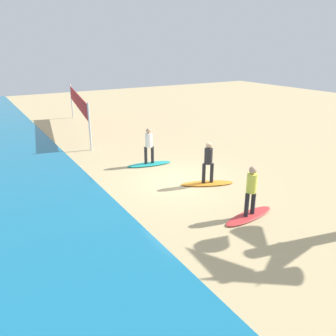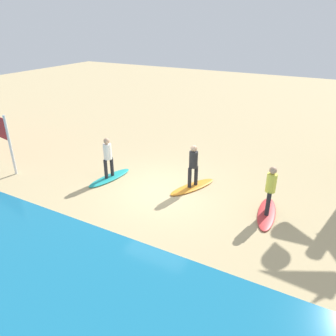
{
  "view_description": "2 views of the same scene",
  "coord_description": "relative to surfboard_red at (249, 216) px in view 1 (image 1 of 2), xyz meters",
  "views": [
    {
      "loc": [
        -10.97,
        7.08,
        5.25
      ],
      "look_at": [
        -0.72,
        1.01,
        0.99
      ],
      "focal_mm": 37.14,
      "sensor_mm": 36.0,
      "label": 1
    },
    {
      "loc": [
        -5.14,
        9.17,
        5.85
      ],
      "look_at": [
        -0.17,
        0.04,
        1.03
      ],
      "focal_mm": 34.43,
      "sensor_mm": 36.0,
      "label": 2
    }
  ],
  "objects": [
    {
      "name": "surfer_orange",
      "position": [
        2.91,
        -0.52,
        0.99
      ],
      "size": [
        0.32,
        0.43,
        1.64
      ],
      "color": "#232328",
      "rests_on": "surfboard_orange"
    },
    {
      "name": "surfboard_orange",
      "position": [
        2.91,
        -0.52,
        0.0
      ],
      "size": [
        1.35,
        2.15,
        0.09
      ],
      "primitive_type": "ellipsoid",
      "rotation": [
        0.0,
        0.0,
        1.16
      ],
      "color": "orange",
      "rests_on": "ground"
    },
    {
      "name": "surfer_teal",
      "position": [
        6.16,
        0.38,
        0.99
      ],
      "size": [
        0.32,
        0.46,
        1.64
      ],
      "color": "#232328",
      "rests_on": "surfboard_teal"
    },
    {
      "name": "surfboard_red",
      "position": [
        0.0,
        0.0,
        0.0
      ],
      "size": [
        0.86,
        2.16,
        0.09
      ],
      "primitive_type": "ellipsoid",
      "rotation": [
        0.0,
        0.0,
        1.72
      ],
      "color": "red",
      "rests_on": "ground"
    },
    {
      "name": "volleyball_net",
      "position": [
        14.29,
        1.07,
        1.74
      ],
      "size": [
        8.96,
        1.71,
        2.5
      ],
      "color": "silver",
      "rests_on": "ground"
    },
    {
      "name": "surfboard_teal",
      "position": [
        6.16,
        0.38,
        0.0
      ],
      "size": [
        0.9,
        2.16,
        0.09
      ],
      "primitive_type": "ellipsoid",
      "rotation": [
        0.0,
        0.0,
        1.41
      ],
      "color": "teal",
      "rests_on": "ground"
    },
    {
      "name": "ground_plane",
      "position": [
        3.7,
        0.25,
        -0.04
      ],
      "size": [
        60.0,
        60.0,
        0.0
      ],
      "primitive_type": "plane",
      "color": "tan"
    },
    {
      "name": "surfer_red",
      "position": [
        0.0,
        0.0,
        0.99
      ],
      "size": [
        0.32,
        0.46,
        1.64
      ],
      "color": "#232328",
      "rests_on": "surfboard_red"
    }
  ]
}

